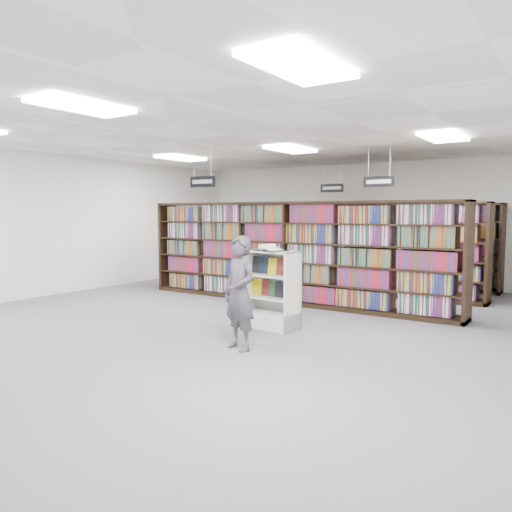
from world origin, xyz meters
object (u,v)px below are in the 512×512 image
Objects in this scene: bookshelf_row_near at (290,253)px; endcap_display at (272,300)px; shopper at (240,293)px; open_book at (268,249)px.

endcap_display is (0.88, -2.09, -0.60)m from bookshelf_row_near.
bookshelf_row_near is 2.35m from endcap_display.
shopper is at bearing -72.02° from endcap_display.
endcap_display is 1.97× the size of open_book.
bookshelf_row_near reaches higher than open_book.
shopper is at bearing -62.87° from open_book.
endcap_display is 0.86m from open_book.
bookshelf_row_near is 2.36m from open_book.
endcap_display is at bearing 88.77° from open_book.
open_book is at bearing -98.46° from endcap_display.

